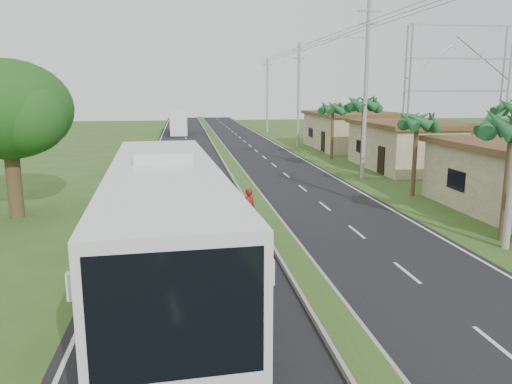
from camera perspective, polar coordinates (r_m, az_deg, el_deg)
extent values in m
plane|color=#32501D|center=(16.71, 5.75, -9.82)|extent=(180.00, 180.00, 0.00)
cube|color=black|center=(35.81, -2.00, 1.79)|extent=(14.00, 160.00, 0.02)
cube|color=gray|center=(35.79, -2.00, 1.93)|extent=(1.20, 160.00, 0.17)
cube|color=#32501D|center=(35.78, -2.00, 2.07)|extent=(0.95, 160.00, 0.02)
cube|color=silver|center=(35.71, -12.75, 1.47)|extent=(0.12, 160.00, 0.01)
cube|color=silver|center=(37.14, 8.34, 2.01)|extent=(0.12, 160.00, 0.01)
cube|color=#998967|center=(41.40, 17.37, 4.92)|extent=(7.00, 10.00, 3.35)
cube|color=#512F1C|center=(41.24, 17.53, 7.45)|extent=(7.60, 10.60, 0.32)
cube|color=#998967|center=(54.29, 11.00, 6.77)|extent=(8.00, 11.00, 3.50)
cube|color=#512F1C|center=(54.17, 11.08, 8.78)|extent=(8.60, 11.60, 0.32)
cylinder|color=#473321|center=(22.48, 26.76, 1.16)|extent=(0.26, 0.26, 5.00)
cylinder|color=#473321|center=(30.39, 17.69, 3.87)|extent=(0.26, 0.26, 4.60)
cylinder|color=#473321|center=(36.52, 12.09, 5.99)|extent=(0.26, 0.26, 5.40)
cylinder|color=#473321|center=(45.20, 8.71, 6.75)|extent=(0.26, 0.26, 4.80)
cylinder|color=#473321|center=(37.06, 27.05, 4.91)|extent=(0.26, 0.26, 5.20)
cylinder|color=#473321|center=(26.67, -25.96, 1.59)|extent=(0.70, 0.70, 4.00)
ellipsoid|color=#244813|center=(26.38, -26.58, 8.45)|extent=(6.00, 6.00, 4.68)
sphere|color=#244813|center=(25.08, -24.59, 7.84)|extent=(3.40, 3.40, 3.40)
cylinder|color=gray|center=(35.32, 12.42, 11.16)|extent=(0.28, 0.28, 12.00)
cube|color=gray|center=(35.69, 12.80, 19.53)|extent=(1.60, 0.12, 0.12)
cube|color=gray|center=(35.58, 12.74, 18.26)|extent=(1.20, 0.10, 0.10)
cube|color=gray|center=(35.08, 10.76, 16.96)|extent=(2.40, 0.10, 0.10)
cylinder|color=gray|center=(54.51, 4.88, 10.90)|extent=(0.28, 0.28, 11.00)
cube|color=gray|center=(54.66, 4.97, 15.83)|extent=(1.60, 0.12, 0.12)
cube|color=gray|center=(54.60, 4.95, 15.00)|extent=(1.20, 0.10, 0.10)
cylinder|color=gray|center=(74.12, 1.30, 10.91)|extent=(0.28, 0.28, 10.50)
cube|color=gray|center=(74.21, 1.32, 14.34)|extent=(1.60, 0.12, 0.12)
cube|color=gray|center=(74.17, 1.32, 13.73)|extent=(1.20, 0.10, 0.10)
cylinder|color=gray|center=(49.22, 17.08, 10.96)|extent=(0.18, 0.18, 12.00)
cylinder|color=gray|center=(54.23, 26.84, 10.25)|extent=(0.18, 0.18, 12.00)
cylinder|color=gray|center=(50.13, 16.59, 10.99)|extent=(0.18, 0.18, 12.00)
cylinder|color=gray|center=(55.05, 26.24, 10.31)|extent=(0.18, 0.18, 12.00)
cube|color=gray|center=(51.98, 21.92, 10.65)|extent=(10.00, 0.14, 0.14)
cube|color=gray|center=(52.06, 22.18, 13.94)|extent=(10.00, 0.14, 0.14)
cube|color=gray|center=(52.31, 22.44, 17.22)|extent=(10.00, 0.14, 0.14)
cube|color=silver|center=(14.08, -10.26, -4.21)|extent=(3.61, 13.73, 3.57)
cube|color=black|center=(14.55, -10.44, -0.52)|extent=(3.50, 11.02, 1.43)
cube|color=black|center=(7.54, -8.99, -13.77)|extent=(2.55, 0.29, 2.00)
cube|color=#A71B0D|center=(13.00, -9.98, -8.85)|extent=(3.22, 6.05, 0.62)
cube|color=orange|center=(14.70, -10.16, -7.61)|extent=(3.07, 3.56, 0.28)
cube|color=silver|center=(15.03, -10.67, 4.34)|extent=(1.74, 2.81, 0.32)
cylinder|color=black|center=(10.81, -16.47, -19.46)|extent=(0.43, 1.20, 1.18)
cylinder|color=black|center=(10.86, -2.12, -18.78)|extent=(0.43, 1.20, 1.18)
cylinder|color=black|center=(18.07, -14.47, -6.50)|extent=(0.43, 1.20, 1.18)
cylinder|color=black|center=(18.10, -6.31, -6.16)|extent=(0.43, 1.20, 1.18)
cube|color=white|center=(71.74, -8.89, 7.81)|extent=(2.40, 10.33, 2.86)
cube|color=black|center=(72.14, -8.91, 8.51)|extent=(2.41, 7.64, 0.97)
cube|color=orange|center=(70.89, -8.87, 7.32)|extent=(2.37, 4.96, 0.31)
cylinder|color=black|center=(67.59, -9.66, 6.59)|extent=(0.28, 0.86, 0.86)
cylinder|color=black|center=(67.60, -7.98, 6.65)|extent=(0.28, 0.86, 0.86)
cylinder|color=black|center=(75.62, -9.64, 7.10)|extent=(0.28, 0.86, 0.86)
cylinder|color=black|center=(75.63, -8.14, 7.15)|extent=(0.28, 0.86, 0.86)
imported|color=black|center=(20.46, -0.88, -4.35)|extent=(1.62, 0.77, 0.94)
imported|color=maroon|center=(20.23, -0.88, -1.88)|extent=(0.67, 0.52, 1.65)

